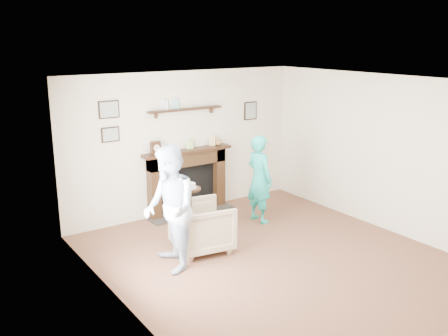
% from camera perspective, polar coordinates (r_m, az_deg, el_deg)
% --- Properties ---
extents(ground, '(5.00, 5.00, 0.00)m').
position_cam_1_polar(ground, '(7.24, 5.67, -10.29)').
color(ground, brown).
rests_on(ground, ground).
extents(room_shell, '(4.54, 5.02, 2.52)m').
position_cam_1_polar(room_shell, '(7.24, 2.49, 3.33)').
color(room_shell, beige).
rests_on(room_shell, ground).
extents(armchair, '(0.92, 0.90, 0.73)m').
position_cam_1_polar(armchair, '(7.51, -2.46, -9.28)').
color(armchair, tan).
rests_on(armchair, ground).
extents(man, '(0.82, 0.96, 1.71)m').
position_cam_1_polar(man, '(6.98, -6.02, -11.31)').
color(man, '#A1B1CA').
rests_on(man, ground).
extents(woman, '(0.39, 0.56, 1.49)m').
position_cam_1_polar(woman, '(8.63, 3.98, -6.02)').
color(woman, '#21BEBB').
rests_on(woman, ground).
extents(pedestal_table, '(0.33, 0.33, 1.07)m').
position_cam_1_polar(pedestal_table, '(7.34, -3.94, -4.35)').
color(pedestal_table, black).
rests_on(pedestal_table, ground).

